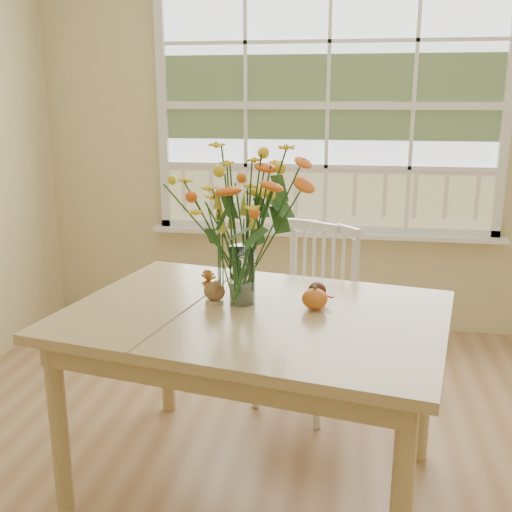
# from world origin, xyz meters

# --- Properties ---
(wall_back) EXTENTS (4.00, 0.02, 2.70)m
(wall_back) POSITION_xyz_m (0.00, 2.25, 1.35)
(wall_back) COLOR beige
(wall_back) RESTS_ON floor
(window) EXTENTS (2.42, 0.12, 1.74)m
(window) POSITION_xyz_m (0.00, 2.21, 1.53)
(window) COLOR silver
(window) RESTS_ON wall_back
(dining_table) EXTENTS (1.64, 1.30, 0.79)m
(dining_table) POSITION_xyz_m (-0.18, 0.33, 0.69)
(dining_table) COLOR tan
(dining_table) RESTS_ON floor
(windsor_chair) EXTENTS (0.59, 0.58, 0.95)m
(windsor_chair) POSITION_xyz_m (-0.00, 1.12, 0.53)
(windsor_chair) COLOR white
(windsor_chair) RESTS_ON floor
(flower_vase) EXTENTS (0.50, 0.50, 0.59)m
(flower_vase) POSITION_xyz_m (-0.25, 0.42, 1.14)
(flower_vase) COLOR white
(flower_vase) RESTS_ON dining_table
(pumpkin) EXTENTS (0.10, 0.10, 0.08)m
(pumpkin) POSITION_xyz_m (0.05, 0.39, 0.83)
(pumpkin) COLOR #C55917
(pumpkin) RESTS_ON dining_table
(turkey_figurine) EXTENTS (0.12, 0.10, 0.12)m
(turkey_figurine) POSITION_xyz_m (-0.36, 0.40, 0.83)
(turkey_figurine) COLOR #CCB78C
(turkey_figurine) RESTS_ON dining_table
(dark_gourd) EXTENTS (0.13, 0.11, 0.07)m
(dark_gourd) POSITION_xyz_m (0.05, 0.52, 0.82)
(dark_gourd) COLOR #38160F
(dark_gourd) RESTS_ON dining_table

